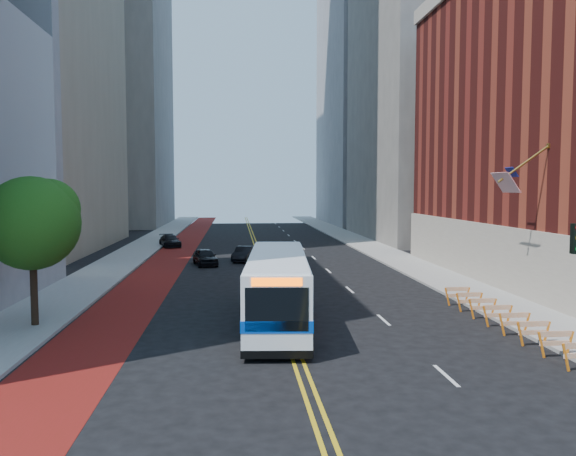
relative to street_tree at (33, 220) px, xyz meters
The scene contains 16 objects.
ground 13.68m from the street_tree, 28.25° to the right, with size 160.00×160.00×0.00m, color black.
sidewalk_left 24.45m from the street_tree, 91.81° to the left, with size 4.00×140.00×0.15m, color gray.
sidewalk_right 33.73m from the street_tree, 45.87° to the left, with size 4.00×140.00×0.15m, color gray.
bus_lane_paint 24.66m from the street_tree, 82.53° to the left, with size 3.60×140.00×0.01m, color #64150E.
center_line_inner 26.84m from the street_tree, 65.21° to the left, with size 0.14×140.00×0.01m, color gold.
center_line_outer 26.99m from the street_tree, 64.51° to the left, with size 0.14×140.00×0.01m, color gold.
lane_dashes 36.09m from the street_tree, 63.34° to the left, with size 0.14×98.20×0.01m.
midrise_right_near 56.22m from the street_tree, 50.78° to the left, with size 18.00×26.00×40.00m, color slate.
midrise_right_far 83.25m from the street_tree, 63.91° to the left, with size 20.00×28.00×55.00m, color gray.
midrise_left_far 78.11m from the street_tree, 100.05° to the left, with size 20.00×26.00×65.00m, color slate.
construction_barriers 21.43m from the street_tree, ahead, with size 1.42×10.91×1.00m.
street_tree is the anchor object (origin of this frame).
transit_bus 11.39m from the street_tree, ahead, with size 3.57×12.16×3.30m.
car_a 21.46m from the street_tree, 71.96° to the left, with size 1.61×4.01×1.37m, color black.
car_b 24.58m from the street_tree, 66.26° to the left, with size 1.34×3.85×1.27m, color black.
car_c 35.13m from the street_tree, 86.71° to the left, with size 1.80×4.42×1.28m, color black.
Camera 1 is at (-2.25, -19.93, 6.33)m, focal length 35.00 mm.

